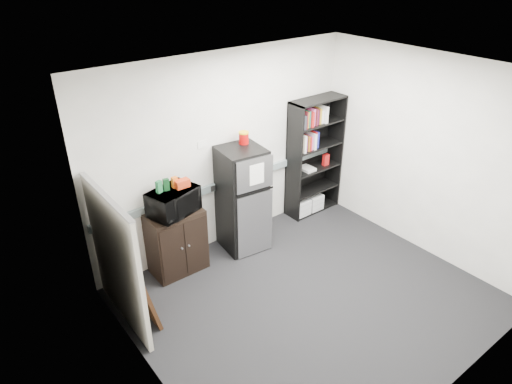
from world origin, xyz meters
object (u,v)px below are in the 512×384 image
at_px(cabinet, 177,242).
at_px(refrigerator, 242,200).
at_px(microwave, 173,202).
at_px(cubicle_partition, 116,260).
at_px(bookshelf, 313,155).

bearing_deg(cabinet, refrigerator, -4.58).
distance_m(microwave, refrigerator, 1.04).
bearing_deg(refrigerator, cabinet, -177.94).
bearing_deg(cubicle_partition, microwave, 23.41).
bearing_deg(bookshelf, cubicle_partition, -171.87).
distance_m(bookshelf, refrigerator, 1.50).
relative_size(cubicle_partition, microwave, 2.74).
bearing_deg(refrigerator, microwave, -177.04).
xyz_separation_m(cubicle_partition, microwave, (0.94, 0.40, 0.22)).
height_order(cubicle_partition, cabinet, cubicle_partition).
relative_size(bookshelf, cabinet, 2.13).
distance_m(cubicle_partition, refrigerator, 1.97).
bearing_deg(bookshelf, cabinet, -178.48).
height_order(cubicle_partition, microwave, cubicle_partition).
xyz_separation_m(cubicle_partition, cabinet, (0.94, 0.42, -0.38)).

